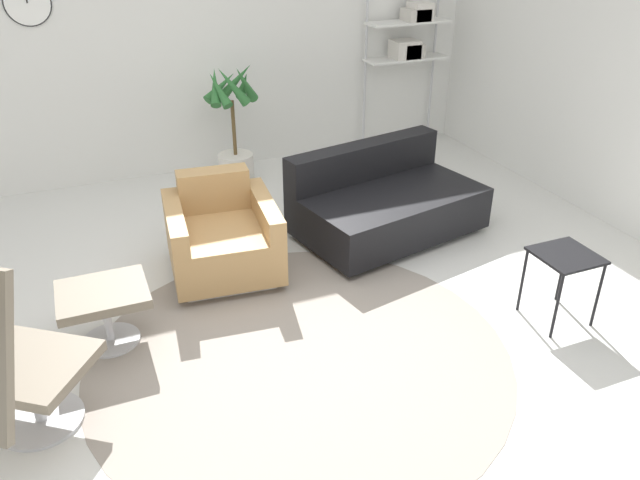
{
  "coord_description": "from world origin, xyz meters",
  "views": [
    {
      "loc": [
        -1.1,
        -3.26,
        2.45
      ],
      "look_at": [
        0.25,
        0.0,
        0.55
      ],
      "focal_mm": 35.0,
      "sensor_mm": 36.0,
      "label": 1
    }
  ],
  "objects_px": {
    "shelf_unit": "(410,37)",
    "armchair_red": "(222,239)",
    "side_table": "(565,263)",
    "couch_low": "(385,204)",
    "potted_plant": "(234,132)",
    "ottoman": "(104,302)"
  },
  "relations": [
    {
      "from": "shelf_unit",
      "to": "armchair_red",
      "type": "bearing_deg",
      "value": -143.61
    },
    {
      "from": "side_table",
      "to": "shelf_unit",
      "type": "xyz_separation_m",
      "value": [
        0.73,
        3.38,
        0.79
      ]
    },
    {
      "from": "couch_low",
      "to": "potted_plant",
      "type": "xyz_separation_m",
      "value": [
        -0.85,
        1.54,
        0.25
      ]
    },
    {
      "from": "side_table",
      "to": "potted_plant",
      "type": "xyz_separation_m",
      "value": [
        -1.32,
        3.1,
        0.08
      ]
    },
    {
      "from": "side_table",
      "to": "shelf_unit",
      "type": "height_order",
      "value": "shelf_unit"
    },
    {
      "from": "potted_plant",
      "to": "couch_low",
      "type": "bearing_deg",
      "value": -61.24
    },
    {
      "from": "armchair_red",
      "to": "couch_low",
      "type": "relative_size",
      "value": 0.56
    },
    {
      "from": "ottoman",
      "to": "shelf_unit",
      "type": "xyz_separation_m",
      "value": [
        3.52,
        2.52,
        0.91
      ]
    },
    {
      "from": "shelf_unit",
      "to": "ottoman",
      "type": "bearing_deg",
      "value": -144.4
    },
    {
      "from": "ottoman",
      "to": "couch_low",
      "type": "distance_m",
      "value": 2.41
    },
    {
      "from": "couch_low",
      "to": "side_table",
      "type": "distance_m",
      "value": 1.64
    },
    {
      "from": "ottoman",
      "to": "shelf_unit",
      "type": "relative_size",
      "value": 0.32
    },
    {
      "from": "ottoman",
      "to": "couch_low",
      "type": "xyz_separation_m",
      "value": [
        2.31,
        0.69,
        -0.05
      ]
    },
    {
      "from": "ottoman",
      "to": "armchair_red",
      "type": "xyz_separation_m",
      "value": [
        0.9,
        0.59,
        -0.03
      ]
    },
    {
      "from": "armchair_red",
      "to": "shelf_unit",
      "type": "distance_m",
      "value": 3.39
    },
    {
      "from": "armchair_red",
      "to": "couch_low",
      "type": "height_order",
      "value": "armchair_red"
    },
    {
      "from": "couch_low",
      "to": "potted_plant",
      "type": "relative_size",
      "value": 1.36
    },
    {
      "from": "couch_low",
      "to": "shelf_unit",
      "type": "relative_size",
      "value": 0.98
    },
    {
      "from": "armchair_red",
      "to": "couch_low",
      "type": "xyz_separation_m",
      "value": [
        1.41,
        0.1,
        -0.01
      ]
    },
    {
      "from": "ottoman",
      "to": "armchair_red",
      "type": "distance_m",
      "value": 1.07
    },
    {
      "from": "armchair_red",
      "to": "potted_plant",
      "type": "relative_size",
      "value": 0.75
    },
    {
      "from": "couch_low",
      "to": "side_table",
      "type": "height_order",
      "value": "couch_low"
    }
  ]
}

